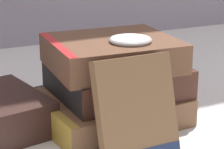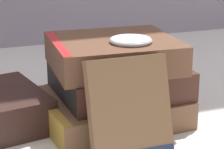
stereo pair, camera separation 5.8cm
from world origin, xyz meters
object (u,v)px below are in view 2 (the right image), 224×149
Objects in this scene: reading_glasses at (69,85)px; book_flat_bottom at (106,108)px; book_flat_middle at (116,79)px; book_flat_top at (110,53)px; pocket_watch at (132,41)px; book_leaning_front at (127,112)px.

book_flat_bottom is at bearing -88.92° from reading_glasses.
book_flat_top is at bearing -160.21° from book_flat_middle.
pocket_watch is (0.01, -0.03, 0.06)m from book_flat_middle.
pocket_watch is at bearing -51.03° from book_flat_bottom.
book_flat_bottom is at bearing 84.06° from book_leaning_front.
book_leaning_front reaches higher than reading_glasses.
book_flat_top is at bearing 123.21° from pocket_watch.
book_flat_top is 2.92× the size of pocket_watch.
book_leaning_front is at bearing -95.87° from book_flat_top.
book_leaning_front is 2.01× the size of pocket_watch.
pocket_watch reaches higher than book_flat_top.
reading_glasses is (-0.04, 0.19, -0.12)m from pocket_watch.
pocket_watch is 0.23m from reading_glasses.
pocket_watch is at bearing -53.36° from book_flat_top.
book_leaning_front reaches higher than book_flat_bottom.
book_flat_middle is at bearing 24.26° from book_flat_top.
book_flat_top is 1.65× the size of reading_glasses.
book_flat_top is 0.12m from book_leaning_front.
reading_glasses is (-0.01, 0.17, -0.02)m from book_flat_bottom.
book_flat_top is at bearing 14.33° from book_flat_bottom.
book_leaning_front is at bearing -100.46° from book_flat_bottom.
book_leaning_front is 1.14× the size of reading_glasses.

